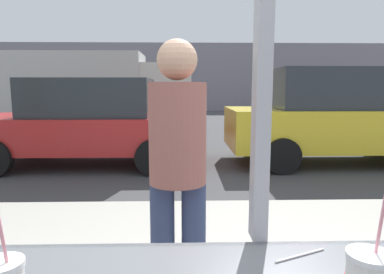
{
  "coord_description": "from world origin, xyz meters",
  "views": [
    {
      "loc": [
        -0.26,
        -1.04,
        1.5
      ],
      "look_at": [
        -0.16,
        2.76,
        0.96
      ],
      "focal_mm": 32.1,
      "sensor_mm": 36.0,
      "label": 1
    }
  ],
  "objects_px": {
    "pedestrian": "(178,166)",
    "parked_car_red": "(89,122)",
    "box_truck": "(93,87)",
    "parked_car_yellow": "(335,117)"
  },
  "relations": [
    {
      "from": "parked_car_yellow",
      "to": "box_truck",
      "type": "distance_m",
      "value": 8.7
    },
    {
      "from": "box_truck",
      "to": "parked_car_red",
      "type": "bearing_deg",
      "value": -76.52
    },
    {
      "from": "box_truck",
      "to": "pedestrian",
      "type": "relative_size",
      "value": 4.24
    },
    {
      "from": "box_truck",
      "to": "pedestrian",
      "type": "distance_m",
      "value": 11.3
    },
    {
      "from": "parked_car_yellow",
      "to": "pedestrian",
      "type": "relative_size",
      "value": 2.65
    },
    {
      "from": "pedestrian",
      "to": "parked_car_red",
      "type": "bearing_deg",
      "value": 110.47
    },
    {
      "from": "parked_car_yellow",
      "to": "pedestrian",
      "type": "distance_m",
      "value": 5.71
    },
    {
      "from": "box_truck",
      "to": "parked_car_yellow",
      "type": "bearing_deg",
      "value": -43.64
    },
    {
      "from": "parked_car_yellow",
      "to": "parked_car_red",
      "type": "bearing_deg",
      "value": 180.0
    },
    {
      "from": "parked_car_red",
      "to": "box_truck",
      "type": "xyz_separation_m",
      "value": [
        -1.44,
        5.99,
        0.67
      ]
    }
  ]
}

